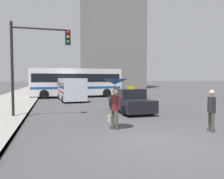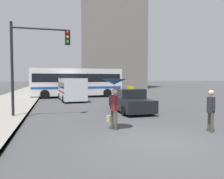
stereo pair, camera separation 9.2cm
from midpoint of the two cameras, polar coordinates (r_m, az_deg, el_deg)
The scene contains 8 objects.
ground_plane at distance 7.80m, azimuth 11.99°, elevation -13.14°, with size 300.00×300.00×0.00m, color #424244.
taxi at distance 14.07m, azimuth 4.98°, elevation -3.09°, with size 1.91×4.18×1.64m.
ambulance_van at distance 21.50m, azimuth -10.47°, elevation 0.37°, with size 2.41×5.74×2.16m.
city_bus at distance 25.17m, azimuth -9.07°, elevation 2.10°, with size 10.16×3.01×3.23m.
pedestrian_with_umbrella at distance 9.05m, azimuth 0.81°, elevation 0.28°, with size 1.05×1.05×2.13m.
pedestrian_man at distance 9.59m, azimuth 24.67°, elevation -4.23°, with size 0.36×0.47×1.69m.
traffic_light at distance 12.54m, azimuth -18.78°, elevation 9.19°, with size 3.09×0.38×5.11m.
building_tower_near at distance 51.42m, azimuth 0.06°, elevation 21.98°, with size 12.09×11.34×37.83m.
Camera 2 is at (-3.39, -6.68, 2.16)m, focal length 35.00 mm.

